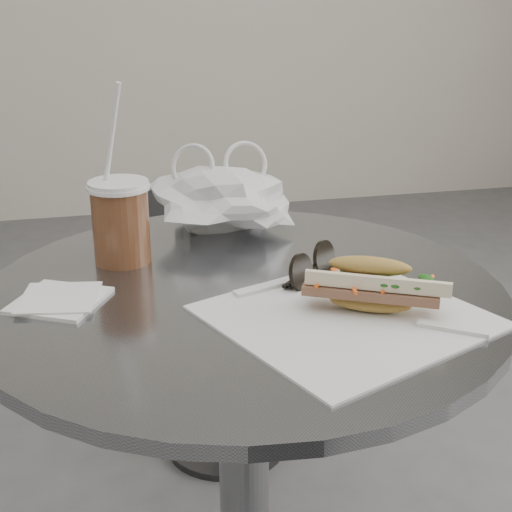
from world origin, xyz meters
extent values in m
cylinder|color=slate|center=(0.00, 0.20, 0.37)|extent=(0.08, 0.08, 0.71)
cylinder|color=slate|center=(0.00, 0.20, 0.73)|extent=(0.76, 0.76, 0.02)
cylinder|color=#2D2E30|center=(0.09, 0.85, 0.01)|extent=(0.32, 0.32, 0.02)
cylinder|color=#2D2E30|center=(0.09, 0.85, 0.21)|extent=(0.06, 0.06, 0.42)
cylinder|color=#2D2E30|center=(0.09, 0.85, 0.42)|extent=(0.36, 0.36, 0.02)
cube|color=#2D2E30|center=(0.03, 1.01, 0.56)|extent=(0.28, 0.11, 0.25)
cube|color=white|center=(0.11, 0.07, 0.74)|extent=(0.41, 0.40, 0.00)
ellipsoid|color=#B68E45|center=(0.15, 0.08, 0.76)|extent=(0.23, 0.17, 0.02)
cube|color=brown|center=(0.15, 0.08, 0.77)|extent=(0.18, 0.13, 0.01)
ellipsoid|color=#B68E45|center=(0.15, 0.09, 0.80)|extent=(0.23, 0.17, 0.04)
cylinder|color=brown|center=(-0.16, 0.35, 0.80)|extent=(0.09, 0.09, 0.12)
cylinder|color=white|center=(-0.16, 0.35, 0.86)|extent=(0.10, 0.10, 0.01)
cylinder|color=white|center=(-0.17, 0.35, 0.91)|extent=(0.05, 0.05, 0.22)
cylinder|color=black|center=(0.08, 0.18, 0.77)|extent=(0.05, 0.05, 0.05)
cylinder|color=black|center=(0.13, 0.22, 0.77)|extent=(0.05, 0.05, 0.05)
cube|color=black|center=(0.10, 0.20, 0.76)|extent=(0.02, 0.02, 0.01)
cube|color=white|center=(-0.26, 0.21, 0.74)|extent=(0.15, 0.15, 0.01)
cube|color=white|center=(-0.26, 0.21, 0.75)|extent=(0.12, 0.12, 0.00)
cylinder|color=#679D5B|center=(-0.18, 0.40, 0.80)|extent=(0.06, 0.06, 0.12)
cylinder|color=slate|center=(-0.18, 0.40, 0.86)|extent=(0.06, 0.06, 0.00)
camera|label=1|loc=(-0.19, -0.73, 1.15)|focal=50.00mm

